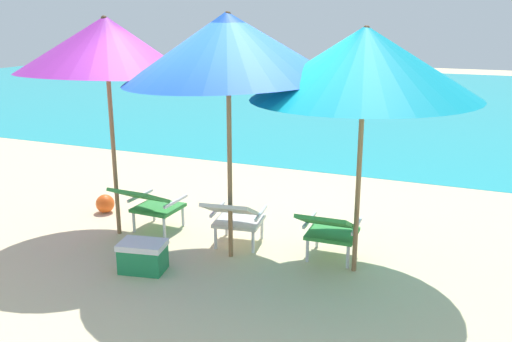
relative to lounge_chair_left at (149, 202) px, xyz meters
name	(u,v)px	position (x,y,z in m)	size (l,w,h in m)	color
ground_plane	(328,164)	(1.12, 4.02, -0.40)	(40.00, 40.00, 0.00)	beige
ocean_band	(400,100)	(1.12, 12.41, -0.40)	(40.00, 18.00, 0.01)	teal
lounge_chair_left	(149,202)	(0.00, 0.00, 0.00)	(0.57, 0.89, 0.68)	#338E3D
lounge_chair_center	(235,216)	(1.14, -0.03, 0.00)	(0.66, 0.94, 0.68)	silver
lounge_chair_right	(329,228)	(2.21, 0.02, 0.00)	(0.57, 0.89, 0.68)	#338E3D
beach_umbrella_left	(106,46)	(-0.37, -0.13, 1.83)	(2.20, 2.23, 2.62)	olive
beach_umbrella_center	(228,47)	(1.17, -0.21, 1.86)	(2.88, 2.87, 2.65)	olive
beach_umbrella_right	(365,63)	(2.51, -0.04, 1.73)	(2.58, 2.57, 2.49)	olive
beach_ball	(105,204)	(-0.98, 0.41, -0.28)	(0.25, 0.25, 0.25)	#EA5619
cooler_box	(143,256)	(0.49, -0.89, -0.24)	(0.52, 0.40, 0.32)	#1E844C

